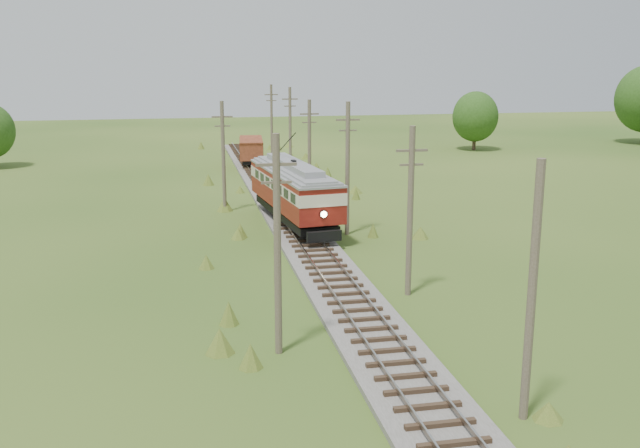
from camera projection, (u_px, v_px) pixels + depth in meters
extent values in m
cube|color=#605B54|center=(294.00, 225.00, 51.03)|extent=(3.60, 96.00, 0.25)
cube|color=#726659|center=(284.00, 220.00, 50.81)|extent=(0.08, 96.00, 0.17)
cube|color=#726659|center=(304.00, 219.00, 51.08)|extent=(0.08, 96.00, 0.17)
cube|color=#2D2116|center=(294.00, 222.00, 50.98)|extent=(2.40, 96.00, 0.16)
cube|color=black|center=(294.00, 212.00, 50.69)|extent=(4.06, 12.52, 0.50)
cube|color=maroon|center=(294.00, 197.00, 50.44)|extent=(4.65, 13.63, 1.22)
cube|color=beige|center=(294.00, 183.00, 50.21)|extent=(4.69, 13.70, 0.78)
cube|color=black|center=(294.00, 183.00, 50.21)|extent=(4.65, 13.11, 0.61)
cube|color=maroon|center=(294.00, 175.00, 50.08)|extent=(4.65, 13.63, 0.33)
cube|color=gray|center=(294.00, 170.00, 50.00)|extent=(4.73, 13.77, 0.42)
cube|color=gray|center=(294.00, 165.00, 49.91)|extent=(2.56, 10.12, 0.45)
sphere|color=#FFF2BF|center=(324.00, 214.00, 44.14)|extent=(0.40, 0.40, 0.40)
cylinder|color=black|center=(286.00, 144.00, 51.48)|extent=(0.67, 5.16, 2.15)
cylinder|color=black|center=(303.00, 230.00, 45.77)|extent=(0.24, 0.90, 0.89)
cylinder|color=black|center=(328.00, 228.00, 46.27)|extent=(0.24, 0.90, 0.89)
cylinder|color=black|center=(266.00, 201.00, 55.14)|extent=(0.24, 0.90, 0.89)
cylinder|color=black|center=(287.00, 199.00, 55.64)|extent=(0.24, 0.90, 0.89)
cube|color=black|center=(251.00, 159.00, 78.78)|extent=(2.53, 6.84, 0.46)
cube|color=#612A17|center=(251.00, 148.00, 78.52)|extent=(3.08, 7.62, 1.86)
cube|color=#612A17|center=(251.00, 139.00, 78.30)|extent=(3.14, 7.78, 0.11)
cylinder|color=black|center=(245.00, 161.00, 76.54)|extent=(0.18, 0.75, 0.74)
cylinder|color=black|center=(258.00, 161.00, 76.69)|extent=(0.18, 0.75, 0.74)
cylinder|color=black|center=(245.00, 156.00, 80.86)|extent=(0.18, 0.75, 0.74)
cylinder|color=black|center=(257.00, 155.00, 81.01)|extent=(0.18, 0.75, 0.74)
cone|color=gray|center=(304.00, 186.00, 64.00)|extent=(3.06, 3.06, 1.15)
cone|color=gray|center=(314.00, 190.00, 63.29)|extent=(1.72, 1.72, 0.67)
cylinder|color=brown|center=(532.00, 294.00, 22.96)|extent=(0.30, 0.30, 8.80)
cylinder|color=brown|center=(410.00, 213.00, 35.43)|extent=(0.30, 0.30, 8.60)
cube|color=brown|center=(412.00, 150.00, 34.72)|extent=(1.60, 0.12, 0.12)
cube|color=brown|center=(412.00, 165.00, 34.88)|extent=(1.20, 0.10, 0.10)
cylinder|color=brown|center=(348.00, 169.00, 47.77)|extent=(0.30, 0.30, 9.00)
cube|color=brown|center=(348.00, 120.00, 47.02)|extent=(1.60, 0.12, 0.12)
cube|color=brown|center=(348.00, 130.00, 47.18)|extent=(1.20, 0.10, 0.10)
cylinder|color=brown|center=(309.00, 150.00, 60.22)|extent=(0.30, 0.30, 8.40)
cube|color=brown|center=(309.00, 114.00, 59.53)|extent=(1.60, 0.12, 0.12)
cube|color=brown|center=(309.00, 122.00, 59.69)|extent=(1.20, 0.10, 0.10)
cylinder|color=brown|center=(290.00, 131.00, 72.65)|extent=(0.30, 0.30, 8.90)
cube|color=brown|center=(290.00, 99.00, 71.90)|extent=(1.60, 0.12, 0.12)
cube|color=brown|center=(290.00, 106.00, 72.06)|extent=(1.20, 0.10, 0.10)
cylinder|color=brown|center=(272.00, 121.00, 85.04)|extent=(0.30, 0.30, 8.70)
cube|color=brown|center=(271.00, 95.00, 84.32)|extent=(1.60, 0.12, 0.12)
cube|color=brown|center=(271.00, 101.00, 84.48)|extent=(1.20, 0.10, 0.10)
cylinder|color=brown|center=(277.00, 247.00, 28.23)|extent=(0.30, 0.30, 9.00)
cube|color=brown|center=(276.00, 165.00, 27.47)|extent=(1.60, 0.12, 0.12)
cube|color=brown|center=(277.00, 182.00, 27.63)|extent=(1.20, 0.10, 0.10)
cylinder|color=brown|center=(223.00, 157.00, 54.95)|extent=(0.30, 0.30, 8.60)
cube|color=brown|center=(222.00, 117.00, 54.24)|extent=(1.60, 0.12, 0.12)
cube|color=brown|center=(222.00, 126.00, 54.40)|extent=(1.20, 0.10, 0.10)
cylinder|color=#38281C|center=(474.00, 140.00, 92.76)|extent=(0.50, 0.50, 2.52)
ellipsoid|color=#264916|center=(475.00, 117.00, 92.06)|extent=(5.88, 5.88, 6.47)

